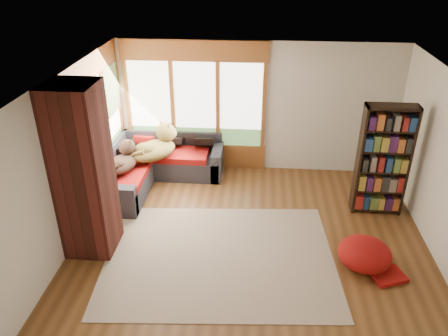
% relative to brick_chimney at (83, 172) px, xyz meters
% --- Properties ---
extents(floor, '(5.50, 5.50, 0.00)m').
position_rel_brick_chimney_xyz_m(floor, '(2.40, 0.35, -1.30)').
color(floor, '#563317').
rests_on(floor, ground).
extents(ceiling, '(5.50, 5.50, 0.00)m').
position_rel_brick_chimney_xyz_m(ceiling, '(2.40, 0.35, 1.30)').
color(ceiling, white).
extents(wall_back, '(5.50, 0.04, 2.60)m').
position_rel_brick_chimney_xyz_m(wall_back, '(2.40, 2.85, 0.00)').
color(wall_back, silver).
rests_on(wall_back, ground).
extents(wall_front, '(5.50, 0.04, 2.60)m').
position_rel_brick_chimney_xyz_m(wall_front, '(2.40, -2.15, 0.00)').
color(wall_front, silver).
rests_on(wall_front, ground).
extents(wall_left, '(0.04, 5.00, 2.60)m').
position_rel_brick_chimney_xyz_m(wall_left, '(-0.35, 0.35, 0.00)').
color(wall_left, silver).
rests_on(wall_left, ground).
extents(windows_back, '(2.82, 0.10, 1.90)m').
position_rel_brick_chimney_xyz_m(windows_back, '(1.20, 2.82, 0.05)').
color(windows_back, '#945525').
rests_on(windows_back, wall_back).
extents(windows_left, '(0.10, 2.62, 1.90)m').
position_rel_brick_chimney_xyz_m(windows_left, '(-0.32, 1.55, 0.05)').
color(windows_left, '#945525').
rests_on(windows_left, wall_left).
extents(roller_blind, '(0.03, 0.72, 0.90)m').
position_rel_brick_chimney_xyz_m(roller_blind, '(-0.29, 2.38, 0.45)').
color(roller_blind, '#6C824E').
rests_on(roller_blind, wall_left).
extents(brick_chimney, '(0.70, 0.70, 2.60)m').
position_rel_brick_chimney_xyz_m(brick_chimney, '(0.00, 0.00, 0.00)').
color(brick_chimney, '#471914').
rests_on(brick_chimney, ground).
extents(sectional_sofa, '(2.20, 2.20, 0.80)m').
position_rel_brick_chimney_xyz_m(sectional_sofa, '(0.45, 2.05, -1.00)').
color(sectional_sofa, '#28272C').
rests_on(sectional_sofa, ground).
extents(area_rug, '(3.57, 2.83, 0.01)m').
position_rel_brick_chimney_xyz_m(area_rug, '(1.95, -0.11, -1.29)').
color(area_rug, beige).
rests_on(area_rug, ground).
extents(bookshelf, '(0.83, 0.28, 1.95)m').
position_rel_brick_chimney_xyz_m(bookshelf, '(4.54, 1.39, -0.33)').
color(bookshelf, black).
rests_on(bookshelf, ground).
extents(pouf, '(0.94, 0.94, 0.41)m').
position_rel_brick_chimney_xyz_m(pouf, '(4.06, -0.12, -1.08)').
color(pouf, '#9A0C08').
rests_on(pouf, area_rug).
extents(dog_tan, '(1.05, 1.12, 0.55)m').
position_rel_brick_chimney_xyz_m(dog_tan, '(0.55, 2.12, -0.49)').
color(dog_tan, brown).
rests_on(dog_tan, sectional_sofa).
extents(dog_brindle, '(0.63, 0.86, 0.43)m').
position_rel_brick_chimney_xyz_m(dog_brindle, '(0.04, 1.58, -0.55)').
color(dog_brindle, black).
rests_on(dog_brindle, sectional_sofa).
extents(throw_pillows, '(1.98, 1.68, 0.45)m').
position_rel_brick_chimney_xyz_m(throw_pillows, '(0.48, 2.20, -0.56)').
color(throw_pillows, black).
rests_on(throw_pillows, sectional_sofa).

